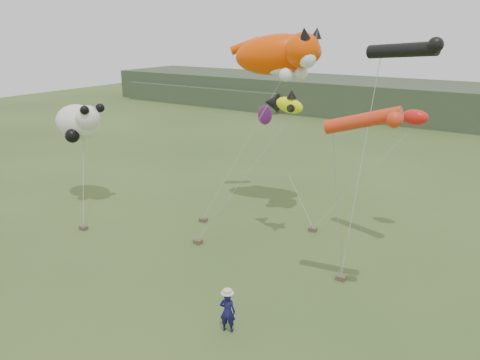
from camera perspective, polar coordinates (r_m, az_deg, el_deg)
name	(u,v)px	position (r m, az deg, el deg)	size (l,w,h in m)	color
ground	(186,305)	(18.49, -6.63, -14.92)	(120.00, 120.00, 0.00)	#385123
headland	(411,102)	(58.54, 20.16, 8.93)	(90.00, 13.00, 4.00)	#2D3D28
festival_attendant	(228,312)	(16.66, -1.53, -15.74)	(0.56, 0.36, 1.52)	#141347
sandbag_anchors	(223,237)	(23.48, -2.10, -7.00)	(13.60, 6.72, 0.20)	brown
cat_kite	(283,54)	(25.22, 5.22, 15.01)	(6.20, 3.65, 2.69)	#F14200
fish_kite	(283,104)	(21.47, 5.24, 9.26)	(2.21, 1.44, 1.16)	#E8FF06
tube_kites	(393,75)	(19.18, 18.19, 12.05)	(3.27, 5.81, 3.38)	black
panda_kite	(79,122)	(28.85, -19.00, 6.72)	(3.63, 2.35, 2.26)	white
misc_kites	(330,116)	(25.65, 10.86, 7.67)	(9.98, 1.91, 1.88)	red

